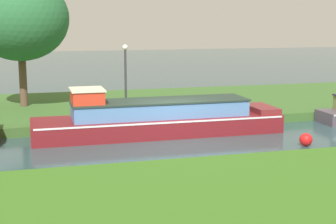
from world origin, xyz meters
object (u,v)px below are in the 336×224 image
maroon_barge (158,118)px  mooring_post_near (227,106)px  lamp_post (125,72)px  willow_tree_left (20,19)px  channel_buoy (306,140)px

maroon_barge → mooring_post_near: maroon_barge is taller
lamp_post → mooring_post_near: (4.57, -0.53, -1.63)m
maroon_barge → willow_tree_left: (-5.28, 5.65, 4.03)m
channel_buoy → willow_tree_left: bearing=138.2°
maroon_barge → mooring_post_near: (3.64, 1.50, 0.09)m
channel_buoy → lamp_post: bearing=136.7°
maroon_barge → channel_buoy: maroon_barge is taller
willow_tree_left → lamp_post: (4.35, -3.63, -2.30)m
maroon_barge → willow_tree_left: willow_tree_left is taller
willow_tree_left → mooring_post_near: (8.93, -4.15, -3.93)m
mooring_post_near → channel_buoy: size_ratio=1.44×
willow_tree_left → mooring_post_near: 10.60m
lamp_post → maroon_barge: bearing=-65.3°
willow_tree_left → lamp_post: willow_tree_left is taller
maroon_barge → mooring_post_near: 3.94m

